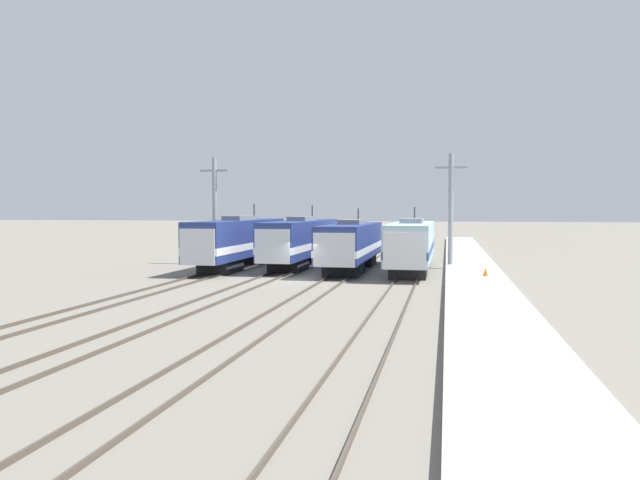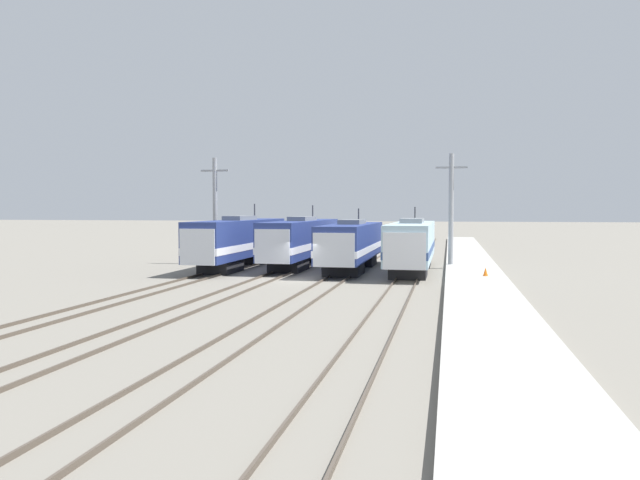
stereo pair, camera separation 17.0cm
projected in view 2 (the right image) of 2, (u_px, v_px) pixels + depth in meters
ground_plane at (300, 280)px, 42.26m from camera, size 400.00×400.00×0.00m
rail_pair_far_left at (202, 277)px, 43.69m from camera, size 1.51×120.00×0.15m
rail_pair_center_left at (267, 278)px, 42.73m from camera, size 1.51×120.00×0.15m
rail_pair_center_right at (335, 280)px, 41.77m from camera, size 1.51×120.00×0.15m
rail_pair_far_right at (405, 281)px, 40.82m from camera, size 1.51×120.00×0.15m
locomotive_far_left at (238, 241)px, 51.04m from camera, size 2.80×18.02×5.27m
locomotive_center_left at (301, 241)px, 52.51m from camera, size 2.82×18.61×5.15m
locomotive_center_right at (351, 244)px, 48.74m from camera, size 3.10×16.13×4.86m
locomotive_far_right at (412, 245)px, 47.37m from camera, size 3.02×17.17×4.99m
catenary_tower_left at (215, 209)px, 54.07m from camera, size 2.52×0.39×9.24m
catenary_tower_right at (451, 210)px, 50.00m from camera, size 2.52×0.39×9.24m
platform at (477, 281)px, 39.89m from camera, size 4.00×120.00×0.36m
traffic_cone at (486, 272)px, 41.47m from camera, size 0.33×0.33×0.56m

